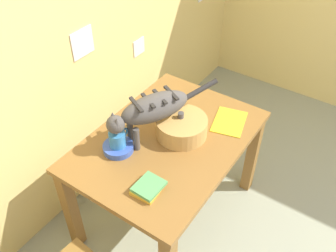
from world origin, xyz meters
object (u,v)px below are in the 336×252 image
cat (152,110)px  wicker_basket (182,127)px  book_stack (148,187)px  coffee_mug (118,139)px  magazine (229,122)px  dining_table (168,150)px  saucer_bowl (118,148)px

cat → wicker_basket: (0.12, -0.13, -0.15)m
cat → wicker_basket: bearing=-110.6°
book_stack → coffee_mug: bearing=65.8°
magazine → dining_table: bearing=131.6°
book_stack → wicker_basket: wicker_basket is taller
book_stack → magazine: bearing=-7.6°
book_stack → cat: bearing=32.4°
magazine → wicker_basket: (-0.26, 0.19, 0.06)m
cat → coffee_mug: size_ratio=4.71×
dining_table → cat: bearing=114.8°
cat → saucer_bowl: size_ratio=3.69×
cat → magazine: cat is taller
dining_table → saucer_bowl: size_ratio=6.57×
cat → saucer_bowl: bearing=90.0°
saucer_bowl → magazine: bearing=-35.4°
cat → book_stack: (-0.34, -0.22, -0.19)m
cat → wicker_basket: 0.23m
coffee_mug → wicker_basket: bearing=-35.5°
magazine → book_stack: 0.73m
saucer_bowl → cat: bearing=-26.4°
dining_table → coffee_mug: bearing=142.5°
cat → book_stack: size_ratio=4.06×
coffee_mug → magazine: (0.58, -0.42, -0.08)m
book_stack → saucer_bowl: bearing=66.3°
saucer_bowl → coffee_mug: coffee_mug is taller
saucer_bowl → wicker_basket: 0.40m
coffee_mug → wicker_basket: (0.32, -0.23, -0.03)m
coffee_mug → book_stack: bearing=-114.2°
dining_table → cat: (-0.04, 0.08, 0.30)m
magazine → book_stack: (-0.73, 0.10, 0.02)m
cat → magazine: bearing=-103.1°
book_stack → wicker_basket: 0.47m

